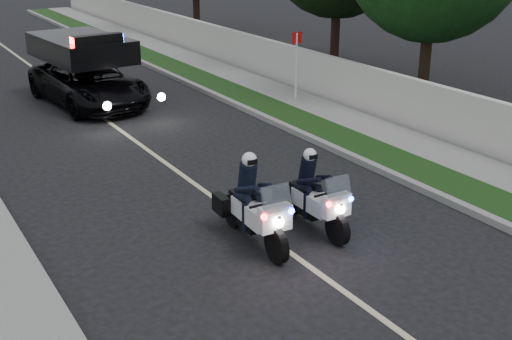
{
  "coord_description": "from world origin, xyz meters",
  "views": [
    {
      "loc": [
        -5.99,
        -6.14,
        5.56
      ],
      "look_at": [
        0.28,
        4.31,
        1.0
      ],
      "focal_mm": 46.53,
      "sensor_mm": 36.0,
      "label": 1
    }
  ],
  "objects": [
    {
      "name": "tree_right_e",
      "position": [
        9.79,
        26.3,
        0.0
      ],
      "size": [
        7.06,
        7.06,
        8.93
      ],
      "primitive_type": null,
      "rotation": [
        0.0,
        0.0,
        0.41
      ],
      "color": "black",
      "rests_on": "ground"
    },
    {
      "name": "grass_verge",
      "position": [
        4.8,
        10.0,
        0.08
      ],
      "size": [
        1.2,
        60.0,
        0.16
      ],
      "primitive_type": "cube",
      "color": "#193814",
      "rests_on": "ground"
    },
    {
      "name": "tree_right_c",
      "position": [
        10.28,
        14.89,
        0.0
      ],
      "size": [
        7.02,
        7.02,
        9.46
      ],
      "primitive_type": null,
      "rotation": [
        0.0,
        0.0,
        -0.28
      ],
      "color": "black",
      "rests_on": "ground"
    },
    {
      "name": "tree_right_b",
      "position": [
        9.6,
        9.25,
        0.0
      ],
      "size": [
        6.88,
        6.88,
        9.18
      ],
      "primitive_type": null,
      "rotation": [
        0.0,
        0.0,
        0.3
      ],
      "color": "#164416",
      "rests_on": "ground"
    },
    {
      "name": "sidewalk_right",
      "position": [
        6.1,
        10.0,
        0.08
      ],
      "size": [
        1.4,
        60.0,
        0.16
      ],
      "primitive_type": "cube",
      "color": "gray",
      "rests_on": "ground"
    },
    {
      "name": "lane_marking",
      "position": [
        0.0,
        10.0,
        0.0
      ],
      "size": [
        0.12,
        50.0,
        0.01
      ],
      "primitive_type": "cube",
      "color": "#BFB78C",
      "rests_on": "ground"
    },
    {
      "name": "sign_post",
      "position": [
        6.0,
        11.32,
        0.0
      ],
      "size": [
        0.38,
        0.38,
        2.39
      ],
      "primitive_type": null,
      "rotation": [
        0.0,
        0.0,
        -0.01
      ],
      "color": "#B10C28",
      "rests_on": "ground"
    },
    {
      "name": "police_moto_right",
      "position": [
        0.93,
        3.28,
        0.0
      ],
      "size": [
        0.67,
        1.89,
        1.6
      ],
      "primitive_type": null,
      "rotation": [
        0.0,
        0.0,
        -0.0
      ],
      "color": "silver",
      "rests_on": "ground"
    },
    {
      "name": "property_wall",
      "position": [
        7.1,
        10.0,
        0.75
      ],
      "size": [
        0.22,
        60.0,
        1.5
      ],
      "primitive_type": "cube",
      "color": "beige",
      "rests_on": "ground"
    },
    {
      "name": "curb_right",
      "position": [
        4.1,
        10.0,
        0.07
      ],
      "size": [
        0.2,
        60.0,
        0.15
      ],
      "primitive_type": "cube",
      "color": "gray",
      "rests_on": "ground"
    },
    {
      "name": "police_moto_left",
      "position": [
        -0.36,
        3.34,
        0.0
      ],
      "size": [
        0.81,
        2.07,
        1.73
      ],
      "primitive_type": null,
      "rotation": [
        0.0,
        0.0,
        -0.05
      ],
      "color": "silver",
      "rests_on": "ground"
    },
    {
      "name": "police_suv",
      "position": [
        0.17,
        14.61,
        0.0
      ],
      "size": [
        2.93,
        5.46,
        2.55
      ],
      "primitive_type": "imported",
      "rotation": [
        0.0,
        0.0,
        0.1
      ],
      "color": "black",
      "rests_on": "ground"
    },
    {
      "name": "ground",
      "position": [
        0.0,
        0.0,
        0.0
      ],
      "size": [
        120.0,
        120.0,
        0.0
      ],
      "primitive_type": "plane",
      "color": "black",
      "rests_on": "ground"
    }
  ]
}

